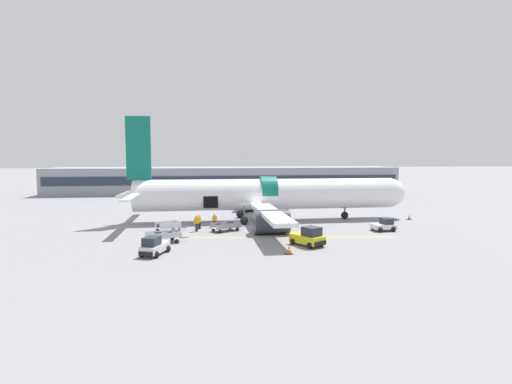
% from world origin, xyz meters
% --- Properties ---
extents(ground_plane, '(500.00, 500.00, 0.00)m').
position_xyz_m(ground_plane, '(0.00, 0.00, 0.00)').
color(ground_plane, gray).
extents(apron_marking_line, '(21.38, 2.89, 0.01)m').
position_xyz_m(apron_marking_line, '(2.21, -7.90, 0.00)').
color(apron_marking_line, yellow).
rests_on(apron_marking_line, ground_plane).
extents(terminal_strip, '(75.36, 13.49, 5.58)m').
position_xyz_m(terminal_strip, '(0.00, 43.70, 2.79)').
color(terminal_strip, gray).
rests_on(terminal_strip, ground_plane).
extents(airplane, '(36.38, 33.45, 12.70)m').
position_xyz_m(airplane, '(1.86, 2.65, 3.19)').
color(airplane, white).
rests_on(airplane, ground_plane).
extents(baggage_tug_lead, '(2.53, 2.16, 1.36)m').
position_xyz_m(baggage_tug_lead, '(13.61, -5.90, 0.59)').
color(baggage_tug_lead, white).
rests_on(baggage_tug_lead, ground_plane).
extents(baggage_tug_mid, '(2.92, 3.51, 1.77)m').
position_xyz_m(baggage_tug_mid, '(3.56, -11.85, 0.76)').
color(baggage_tug_mid, yellow).
rests_on(baggage_tug_mid, ground_plane).
extents(baggage_tug_rear, '(2.44, 3.41, 1.57)m').
position_xyz_m(baggage_tug_rear, '(-9.75, -13.35, 0.67)').
color(baggage_tug_rear, silver).
rests_on(baggage_tug_rear, ground_plane).
extents(baggage_cart_loading, '(3.82, 2.67, 0.92)m').
position_xyz_m(baggage_cart_loading, '(-3.25, -3.70, 0.45)').
color(baggage_cart_loading, '#999BA0').
rests_on(baggage_cart_loading, ground_plane).
extents(baggage_cart_queued, '(3.37, 2.54, 1.07)m').
position_xyz_m(baggage_cart_queued, '(-9.33, -3.35, 0.51)').
color(baggage_cart_queued, silver).
rests_on(baggage_cart_queued, ground_plane).
extents(baggage_cart_empty, '(4.02, 2.59, 1.05)m').
position_xyz_m(baggage_cart_empty, '(-9.33, -8.78, 0.55)').
color(baggage_cart_empty, '#B7BABF').
rests_on(baggage_cart_empty, ground_plane).
extents(ground_crew_loader_a, '(0.51, 0.51, 1.59)m').
position_xyz_m(ground_crew_loader_a, '(-6.11, -2.04, 0.84)').
color(ground_crew_loader_a, black).
rests_on(ground_crew_loader_a, ground_plane).
extents(ground_crew_loader_b, '(0.54, 0.40, 1.55)m').
position_xyz_m(ground_crew_loader_b, '(-4.42, -1.14, 0.82)').
color(ground_crew_loader_b, '#2D2D33').
rests_on(ground_crew_loader_b, ground_plane).
extents(ground_crew_driver, '(0.61, 0.53, 1.77)m').
position_xyz_m(ground_crew_driver, '(-6.40, -3.45, 0.93)').
color(ground_crew_driver, '#2D2D33').
rests_on(ground_crew_driver, ground_plane).
extents(ground_crew_supervisor, '(0.54, 0.56, 1.72)m').
position_xyz_m(ground_crew_supervisor, '(0.47, -3.48, 0.90)').
color(ground_crew_supervisor, '#1E2338').
rests_on(ground_crew_supervisor, ground_plane).
extents(safety_cone_nose, '(0.63, 0.63, 0.62)m').
position_xyz_m(safety_cone_nose, '(20.29, 0.86, 0.29)').
color(safety_cone_nose, black).
rests_on(safety_cone_nose, ground_plane).
extents(safety_cone_engine_left, '(0.62, 0.62, 0.69)m').
position_xyz_m(safety_cone_engine_left, '(1.17, -14.59, 0.32)').
color(safety_cone_engine_left, black).
rests_on(safety_cone_engine_left, ground_plane).
extents(safety_cone_wingtip, '(0.58, 0.58, 0.61)m').
position_xyz_m(safety_cone_wingtip, '(2.79, -6.52, 0.28)').
color(safety_cone_wingtip, black).
rests_on(safety_cone_wingtip, ground_plane).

